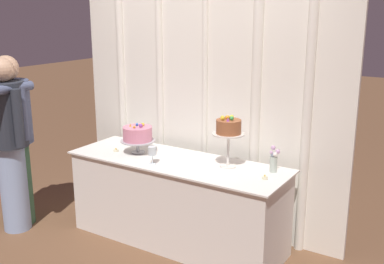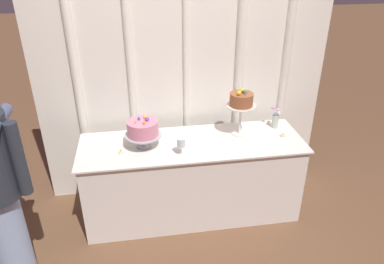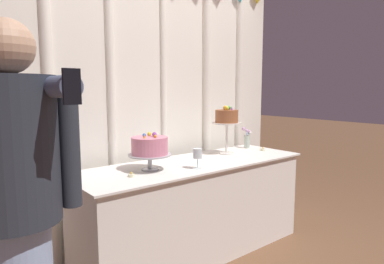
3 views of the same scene
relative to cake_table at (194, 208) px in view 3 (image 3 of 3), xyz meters
The scene contains 10 objects.
ground_plane 0.40m from the cake_table, 90.00° to the right, with size 24.00×24.00×0.00m, color brown.
draped_curtain 1.12m from the cake_table, 88.49° to the left, with size 2.77×0.15×2.66m.
cake_table is the anchor object (origin of this frame).
cake_display_nearleft 0.71m from the cake_table, behind, with size 0.32×0.32×0.28m.
cake_display_nearright 0.85m from the cake_table, 11.41° to the left, with size 0.27×0.27×0.44m.
wine_glass 0.55m from the cake_table, 123.57° to the right, with size 0.07×0.07×0.15m.
flower_vase 0.98m from the cake_table, 11.81° to the left, with size 0.08×0.10×0.21m.
tealight_far_left 0.75m from the cake_table, behind, with size 0.05×0.05×0.03m.
tealight_near_left 0.93m from the cake_table, ahead, with size 0.05×0.05×0.04m.
guest_man_pink_jacket 1.65m from the cake_table, 157.06° to the right, with size 0.51×0.41×1.65m.
Camera 3 is at (-1.74, -2.01, 1.38)m, focal length 32.01 mm.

